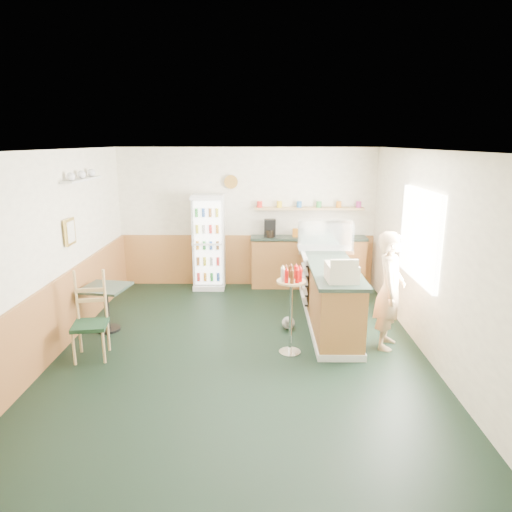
{
  "coord_description": "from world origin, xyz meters",
  "views": [
    {
      "loc": [
        0.29,
        -5.86,
        2.8
      ],
      "look_at": [
        0.21,
        0.6,
        1.18
      ],
      "focal_mm": 32.0,
      "sensor_mm": 36.0,
      "label": 1
    }
  ],
  "objects_px": {
    "condiment_stand": "(291,295)",
    "drinks_fridge": "(209,242)",
    "display_case": "(325,236)",
    "cafe_table": "(106,300)",
    "shopkeeper": "(390,290)",
    "cafe_chair": "(92,312)",
    "cash_register": "(342,272)"
  },
  "relations": [
    {
      "from": "condiment_stand",
      "to": "drinks_fridge",
      "type": "bearing_deg",
      "value": 116.15
    },
    {
      "from": "display_case",
      "to": "cafe_table",
      "type": "bearing_deg",
      "value": -163.47
    },
    {
      "from": "shopkeeper",
      "to": "cafe_chair",
      "type": "distance_m",
      "value": 4.03
    },
    {
      "from": "shopkeeper",
      "to": "condiment_stand",
      "type": "distance_m",
      "value": 1.39
    },
    {
      "from": "shopkeeper",
      "to": "cash_register",
      "type": "bearing_deg",
      "value": 123.11
    },
    {
      "from": "drinks_fridge",
      "to": "condiment_stand",
      "type": "distance_m",
      "value": 3.21
    },
    {
      "from": "cafe_table",
      "to": "cash_register",
      "type": "bearing_deg",
      "value": -10.91
    },
    {
      "from": "drinks_fridge",
      "to": "cafe_chair",
      "type": "xyz_separation_m",
      "value": [
        -1.23,
        -2.96,
        -0.31
      ]
    },
    {
      "from": "cash_register",
      "to": "condiment_stand",
      "type": "xyz_separation_m",
      "value": [
        -0.67,
        -0.08,
        -0.29
      ]
    },
    {
      "from": "cash_register",
      "to": "cafe_table",
      "type": "bearing_deg",
      "value": 166.66
    },
    {
      "from": "cash_register",
      "to": "cafe_table",
      "type": "relative_size",
      "value": 0.57
    },
    {
      "from": "condiment_stand",
      "to": "cafe_chair",
      "type": "xyz_separation_m",
      "value": [
        -2.64,
        -0.07,
        -0.23
      ]
    },
    {
      "from": "display_case",
      "to": "cafe_chair",
      "type": "relative_size",
      "value": 0.78
    },
    {
      "from": "cash_register",
      "to": "cafe_chair",
      "type": "height_order",
      "value": "cash_register"
    },
    {
      "from": "display_case",
      "to": "shopkeeper",
      "type": "xyz_separation_m",
      "value": [
        0.7,
        -1.51,
        -0.44
      ]
    },
    {
      "from": "display_case",
      "to": "cash_register",
      "type": "height_order",
      "value": "display_case"
    },
    {
      "from": "display_case",
      "to": "condiment_stand",
      "type": "distance_m",
      "value": 1.92
    },
    {
      "from": "display_case",
      "to": "condiment_stand",
      "type": "xyz_separation_m",
      "value": [
        -0.67,
        -1.75,
        -0.43
      ]
    },
    {
      "from": "display_case",
      "to": "cafe_table",
      "type": "relative_size",
      "value": 1.23
    },
    {
      "from": "drinks_fridge",
      "to": "display_case",
      "type": "height_order",
      "value": "drinks_fridge"
    },
    {
      "from": "display_case",
      "to": "condiment_stand",
      "type": "relative_size",
      "value": 0.75
    },
    {
      "from": "shopkeeper",
      "to": "cafe_chair",
      "type": "relative_size",
      "value": 1.42
    },
    {
      "from": "condiment_stand",
      "to": "cafe_table",
      "type": "relative_size",
      "value": 1.64
    },
    {
      "from": "cafe_table",
      "to": "drinks_fridge",
      "type": "bearing_deg",
      "value": 58.38
    },
    {
      "from": "condiment_stand",
      "to": "cafe_table",
      "type": "bearing_deg",
      "value": 164.87
    },
    {
      "from": "cafe_table",
      "to": "display_case",
      "type": "bearing_deg",
      "value": 16.53
    },
    {
      "from": "drinks_fridge",
      "to": "cash_register",
      "type": "bearing_deg",
      "value": -53.34
    },
    {
      "from": "drinks_fridge",
      "to": "cafe_table",
      "type": "xyz_separation_m",
      "value": [
        -1.32,
        -2.14,
        -0.42
      ]
    },
    {
      "from": "condiment_stand",
      "to": "cafe_chair",
      "type": "distance_m",
      "value": 2.65
    },
    {
      "from": "condiment_stand",
      "to": "cafe_chair",
      "type": "height_order",
      "value": "condiment_stand"
    },
    {
      "from": "drinks_fridge",
      "to": "shopkeeper",
      "type": "distance_m",
      "value": 3.84
    },
    {
      "from": "drinks_fridge",
      "to": "cash_register",
      "type": "height_order",
      "value": "drinks_fridge"
    }
  ]
}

